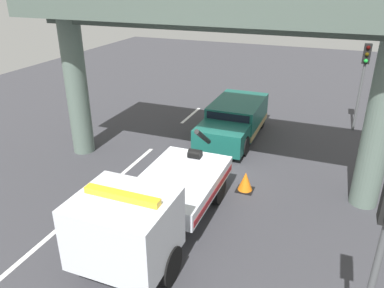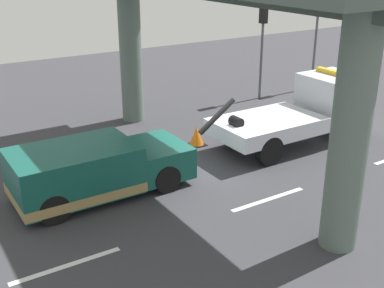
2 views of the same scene
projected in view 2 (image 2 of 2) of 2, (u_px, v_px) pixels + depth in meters
name	position (u px, v px, depth m)	size (l,w,h in m)	color
ground_plane	(210.00, 166.00, 16.56)	(60.00, 40.00, 0.10)	#38383D
lane_stripe_west	(67.00, 266.00, 11.22)	(2.60, 0.16, 0.01)	silver
lane_stripe_mid	(268.00, 199.00, 14.21)	(2.60, 0.16, 0.01)	silver
tow_truck_white	(307.00, 109.00, 18.27)	(7.25, 2.42, 2.46)	silver
towed_van_green	(94.00, 170.00, 14.22)	(5.20, 2.22, 1.58)	#145147
traffic_light_far	(263.00, 30.00, 22.75)	(0.39, 0.32, 4.47)	#515456
traffic_light_mid	(317.00, 23.00, 24.48)	(0.39, 0.32, 4.55)	#515456
traffic_cone_orange	(197.00, 136.00, 18.07)	(0.60, 0.60, 0.71)	orange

